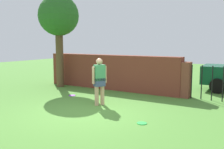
{
  "coord_description": "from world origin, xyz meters",
  "views": [
    {
      "loc": [
        4.64,
        -6.01,
        2.15
      ],
      "look_at": [
        -0.1,
        1.7,
        1.0
      ],
      "focal_mm": 40.51,
      "sensor_mm": 36.0,
      "label": 1
    }
  ],
  "objects_px": {
    "frisbee_purple": "(72,95)",
    "person": "(99,79)",
    "frisbee_green": "(142,123)",
    "tree": "(59,17)"
  },
  "relations": [
    {
      "from": "tree",
      "to": "frisbee_purple",
      "type": "height_order",
      "value": "tree"
    },
    {
      "from": "person",
      "to": "frisbee_purple",
      "type": "relative_size",
      "value": 6.0
    },
    {
      "from": "frisbee_green",
      "to": "person",
      "type": "bearing_deg",
      "value": 152.83
    },
    {
      "from": "tree",
      "to": "frisbee_green",
      "type": "relative_size",
      "value": 16.26
    },
    {
      "from": "frisbee_purple",
      "to": "person",
      "type": "bearing_deg",
      "value": -20.47
    },
    {
      "from": "person",
      "to": "frisbee_green",
      "type": "height_order",
      "value": "person"
    },
    {
      "from": "frisbee_green",
      "to": "frisbee_purple",
      "type": "relative_size",
      "value": 1.0
    },
    {
      "from": "person",
      "to": "frisbee_green",
      "type": "xyz_separation_m",
      "value": [
        2.11,
        -1.08,
        -0.89
      ]
    },
    {
      "from": "person",
      "to": "frisbee_purple",
      "type": "bearing_deg",
      "value": 99.54
    },
    {
      "from": "tree",
      "to": "frisbee_green",
      "type": "height_order",
      "value": "tree"
    }
  ]
}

